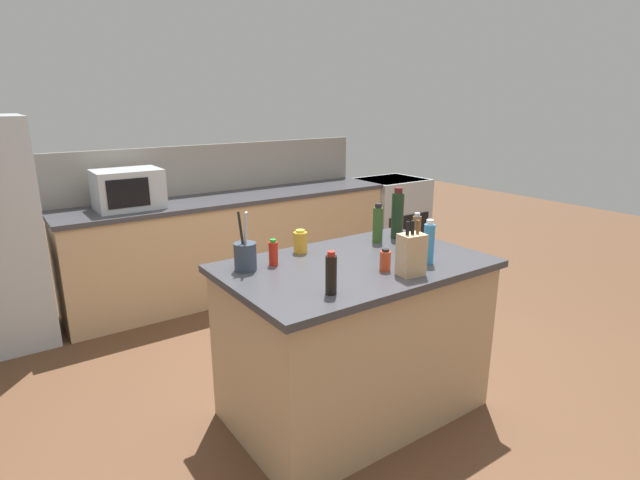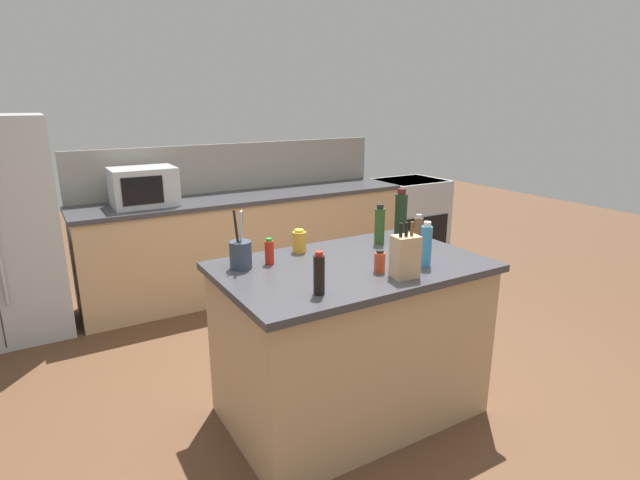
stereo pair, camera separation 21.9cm
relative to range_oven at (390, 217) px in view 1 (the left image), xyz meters
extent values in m
plane|color=brown|center=(-2.30, -2.20, -0.47)|extent=(14.00, 14.00, 0.00)
cube|color=tan|center=(-2.00, 0.00, -0.02)|extent=(3.13, 0.62, 0.90)
cube|color=#38383D|center=(-2.00, 0.00, 0.45)|extent=(3.17, 0.66, 0.04)
cube|color=gray|center=(-2.00, 0.32, 0.70)|extent=(3.13, 0.03, 0.46)
cube|color=tan|center=(-2.30, -2.20, -0.02)|extent=(1.42, 0.87, 0.90)
cube|color=#38383D|center=(-2.30, -2.20, 0.45)|extent=(1.48, 0.93, 0.04)
cube|color=#ADB2B7|center=(0.00, 0.00, -0.01)|extent=(0.76, 0.64, 0.92)
cube|color=black|center=(0.00, -0.32, -0.12)|extent=(0.61, 0.01, 0.41)
cube|color=black|center=(0.00, 0.00, 0.44)|extent=(0.68, 0.58, 0.02)
cube|color=#ADB2B7|center=(-2.95, 0.00, 0.64)|extent=(0.53, 0.38, 0.32)
cube|color=black|center=(-3.00, -0.19, 0.64)|extent=(0.33, 0.01, 0.23)
cube|color=tan|center=(-2.20, -2.52, 0.58)|extent=(0.14, 0.12, 0.22)
cylinder|color=black|center=(-2.23, -2.51, 0.73)|extent=(0.02, 0.02, 0.07)
cylinder|color=black|center=(-2.20, -2.52, 0.73)|extent=(0.02, 0.02, 0.07)
cylinder|color=brown|center=(-2.16, -2.52, 0.73)|extent=(0.02, 0.02, 0.07)
cylinder|color=#333D4C|center=(-2.87, -1.96, 0.55)|extent=(0.12, 0.12, 0.15)
cylinder|color=olive|center=(-2.85, -1.95, 0.70)|extent=(0.01, 0.05, 0.18)
cylinder|color=black|center=(-2.88, -1.95, 0.70)|extent=(0.01, 0.05, 0.18)
cylinder|color=#B2B2B7|center=(-2.86, -1.97, 0.70)|extent=(0.01, 0.03, 0.18)
cylinder|color=brown|center=(-1.78, -2.15, 0.57)|extent=(0.05, 0.05, 0.19)
cylinder|color=#B2B2B7|center=(-1.78, -2.15, 0.67)|extent=(0.03, 0.03, 0.02)
cylinder|color=#3384BC|center=(-1.98, -2.44, 0.58)|extent=(0.06, 0.06, 0.22)
cylinder|color=white|center=(-1.98, -2.44, 0.71)|extent=(0.04, 0.04, 0.03)
cylinder|color=red|center=(-2.70, -1.97, 0.54)|extent=(0.05, 0.05, 0.13)
cylinder|color=green|center=(-2.70, -1.97, 0.61)|extent=(0.03, 0.03, 0.02)
cylinder|color=gold|center=(-2.45, -1.86, 0.53)|extent=(0.08, 0.08, 0.12)
cylinder|color=gold|center=(-2.45, -1.86, 0.60)|extent=(0.05, 0.05, 0.02)
cylinder|color=#B73D1E|center=(-2.26, -2.39, 0.53)|extent=(0.06, 0.06, 0.11)
cylinder|color=black|center=(-2.26, -2.39, 0.59)|extent=(0.04, 0.04, 0.02)
cylinder|color=#2D4C1E|center=(-1.93, -1.95, 0.59)|extent=(0.06, 0.06, 0.22)
cylinder|color=black|center=(-1.93, -1.95, 0.71)|extent=(0.04, 0.04, 0.03)
cylinder|color=black|center=(-2.69, -2.49, 0.57)|extent=(0.05, 0.05, 0.19)
cylinder|color=#B22319|center=(-2.69, -2.49, 0.67)|extent=(0.04, 0.04, 0.02)
cylinder|color=black|center=(-1.76, -1.95, 0.62)|extent=(0.08, 0.08, 0.30)
cylinder|color=#4C1919|center=(-1.76, -1.95, 0.79)|extent=(0.05, 0.05, 0.04)
camera|label=1|loc=(-3.99, -4.26, 1.36)|focal=28.00mm
camera|label=2|loc=(-3.80, -4.38, 1.36)|focal=28.00mm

